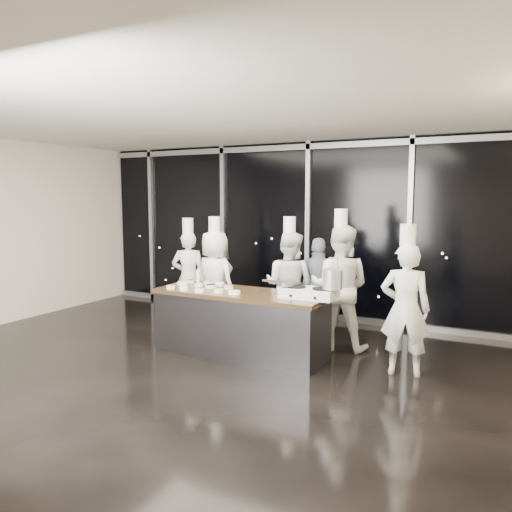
{
  "coord_description": "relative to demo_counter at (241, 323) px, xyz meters",
  "views": [
    {
      "loc": [
        3.37,
        -5.06,
        2.22
      ],
      "look_at": [
        0.09,
        1.2,
        1.37
      ],
      "focal_mm": 35.0,
      "sensor_mm": 36.0,
      "label": 1
    }
  ],
  "objects": [
    {
      "name": "demo_counter",
      "position": [
        0.0,
        0.0,
        0.0
      ],
      "size": [
        2.46,
        0.86,
        0.9
      ],
      "color": "#353539",
      "rests_on": "ground"
    },
    {
      "name": "chef_center",
      "position": [
        0.27,
        1.06,
        0.4
      ],
      "size": [
        0.84,
        0.66,
        1.91
      ],
      "rotation": [
        0.0,
        0.0,
        3.11
      ],
      "color": "white",
      "rests_on": "ground"
    },
    {
      "name": "guest",
      "position": [
        0.67,
        1.32,
        0.34
      ],
      "size": [
        0.99,
        0.6,
        1.58
      ],
      "rotation": [
        0.0,
        0.0,
        3.39
      ],
      "color": "#15203C",
      "rests_on": "ground"
    },
    {
      "name": "window_wall",
      "position": [
        0.0,
        2.53,
        1.14
      ],
      "size": [
        8.9,
        0.11,
        3.2
      ],
      "color": "black",
      "rests_on": "ground"
    },
    {
      "name": "stock_pot",
      "position": [
        1.32,
        0.07,
        0.71
      ],
      "size": [
        0.26,
        0.26,
        0.25
      ],
      "primitive_type": "cylinder",
      "rotation": [
        0.0,
        0.0,
        0.02
      ],
      "color": "#AAA9AC",
      "rests_on": "stove"
    },
    {
      "name": "squeeze_bottle",
      "position": [
        -0.94,
        0.34,
        0.55
      ],
      "size": [
        0.06,
        0.06,
        0.23
      ],
      "color": "white",
      "rests_on": "demo_counter"
    },
    {
      "name": "prep_bowls",
      "position": [
        -0.58,
        -0.01,
        0.47
      ],
      "size": [
        1.21,
        0.74,
        0.05
      ],
      "color": "white",
      "rests_on": "demo_counter"
    },
    {
      "name": "frying_pan",
      "position": [
        0.67,
        0.07,
        0.61
      ],
      "size": [
        0.52,
        0.3,
        0.05
      ],
      "rotation": [
        0.0,
        0.0,
        0.02
      ],
      "color": "gray",
      "rests_on": "stove"
    },
    {
      "name": "room_shell",
      "position": [
        0.18,
        -0.9,
        1.79
      ],
      "size": [
        9.02,
        7.02,
        3.21
      ],
      "color": "beige",
      "rests_on": "ground"
    },
    {
      "name": "chef_right",
      "position": [
        1.14,
        0.91,
        0.46
      ],
      "size": [
        0.95,
        0.77,
        2.04
      ],
      "rotation": [
        0.0,
        0.0,
        3.25
      ],
      "color": "white",
      "rests_on": "ground"
    },
    {
      "name": "chef_side",
      "position": [
        2.2,
        0.25,
        0.4
      ],
      "size": [
        0.67,
        0.51,
        1.89
      ],
      "rotation": [
        0.0,
        0.0,
        3.34
      ],
      "color": "white",
      "rests_on": "ground"
    },
    {
      "name": "stove",
      "position": [
        1.0,
        0.06,
        0.51
      ],
      "size": [
        0.72,
        0.47,
        0.14
      ],
      "rotation": [
        0.0,
        0.0,
        0.02
      ],
      "color": "white",
      "rests_on": "demo_counter"
    },
    {
      "name": "chef_far_left",
      "position": [
        -1.65,
        1.09,
        0.38
      ],
      "size": [
        0.7,
        0.59,
        1.85
      ],
      "rotation": [
        0.0,
        0.0,
        3.56
      ],
      "color": "white",
      "rests_on": "ground"
    },
    {
      "name": "ground",
      "position": [
        0.0,
        -0.9,
        -0.45
      ],
      "size": [
        9.0,
        9.0,
        0.0
      ],
      "primitive_type": "plane",
      "color": "black",
      "rests_on": "ground"
    },
    {
      "name": "chef_left",
      "position": [
        -1.0,
        0.91,
        0.39
      ],
      "size": [
        0.92,
        0.71,
        1.89
      ],
      "rotation": [
        0.0,
        0.0,
        2.89
      ],
      "color": "white",
      "rests_on": "ground"
    }
  ]
}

